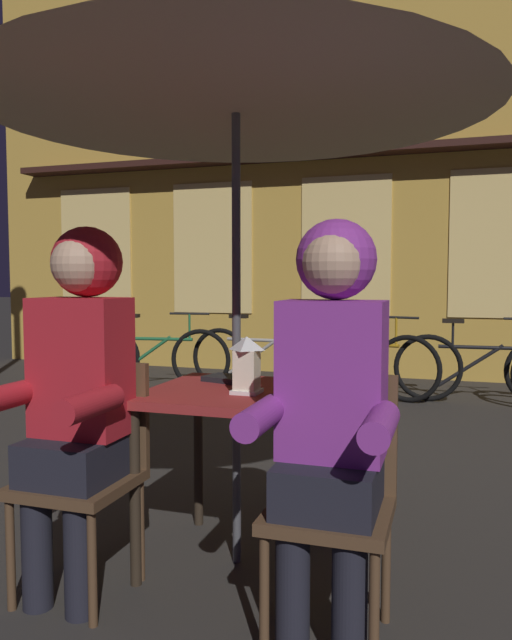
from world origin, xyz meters
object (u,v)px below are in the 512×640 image
object	(u,v)px
lantern	(247,363)
chair_left	(88,463)
cafe_table	(237,413)
book	(228,379)
bicycle_nearest	(155,357)
bicycle_second	(263,359)
person_right_hooded	(331,388)
chair_right	(333,489)
patio_umbrella	(236,66)
person_left_hooded	(77,374)
bicycle_third	(358,363)
bicycle_fourth	(483,368)

from	to	relation	value
lantern	chair_left	size ratio (longest dim) A/B	0.27
cafe_table	lantern	distance (m)	0.24
cafe_table	book	bearing A→B (deg)	121.02
bicycle_nearest	book	bearing A→B (deg)	-57.96
cafe_table	bicycle_second	xyz separation A→B (m)	(-1.06, 3.79, -0.29)
person_right_hooded	chair_left	bearing A→B (deg)	176.61
cafe_table	chair_left	bearing A→B (deg)	-142.45
chair_right	bicycle_second	world-z (taller)	chair_right
patio_umbrella	book	world-z (taller)	patio_umbrella
chair_right	bicycle_second	xyz separation A→B (m)	(-1.54, 4.16, -0.14)
person_left_hooded	person_right_hooded	world-z (taller)	same
person_right_hooded	bicycle_third	bearing A→B (deg)	97.16
bicycle_fourth	chair_right	bearing A→B (deg)	-99.11
book	bicycle_second	bearing A→B (deg)	120.35
patio_umbrella	bicycle_fourth	bearing A→B (deg)	73.15
patio_umbrella	chair_right	xyz separation A→B (m)	(0.48, -0.37, -1.57)
chair_left	book	size ratio (longest dim) A/B	4.35
bicycle_nearest	bicycle_second	world-z (taller)	same
bicycle_nearest	bicycle_fourth	world-z (taller)	same
patio_umbrella	lantern	size ratio (longest dim) A/B	10.00
bicycle_fourth	chair_left	bearing A→B (deg)	-111.38
bicycle_nearest	bicycle_fourth	size ratio (longest dim) A/B	0.99
chair_left	chair_right	size ratio (longest dim) A/B	1.00
lantern	person_right_hooded	bearing A→B (deg)	-40.73
lantern	person_right_hooded	world-z (taller)	person_right_hooded
cafe_table	book	distance (m)	0.23
chair_right	bicycle_third	bearing A→B (deg)	97.26
book	cafe_table	bearing A→B (deg)	-43.46
patio_umbrella	bicycle_fourth	distance (m)	4.31
lantern	bicycle_fourth	world-z (taller)	lantern
person_left_hooded	book	xyz separation A→B (m)	(0.38, 0.60, -0.09)
lantern	bicycle_second	bearing A→B (deg)	106.33
person_right_hooded	bicycle_third	distance (m)	4.24
person_right_hooded	bicycle_second	bearing A→B (deg)	110.09
cafe_table	chair_left	distance (m)	0.62
lantern	book	xyz separation A→B (m)	(-0.17, 0.25, -0.11)
chair_left	bicycle_nearest	distance (m)	4.31
chair_left	chair_right	distance (m)	0.96
chair_right	person_right_hooded	bearing A→B (deg)	-90.00
patio_umbrella	bicycle_second	size ratio (longest dim) A/B	1.37
patio_umbrella	bicycle_nearest	distance (m)	4.54
person_right_hooded	lantern	bearing A→B (deg)	139.27
patio_umbrella	bicycle_third	world-z (taller)	patio_umbrella
chair_right	book	world-z (taller)	chair_right
book	person_right_hooded	bearing A→B (deg)	-30.21
patio_umbrella	bicycle_nearest	bearing A→B (deg)	121.99
cafe_table	chair_right	size ratio (longest dim) A/B	0.85
patio_umbrella	lantern	xyz separation A→B (m)	(0.07, -0.07, -1.20)
person_right_hooded	bicycle_second	xyz separation A→B (m)	(-1.54, 4.22, -0.50)
bicycle_third	person_right_hooded	bearing A→B (deg)	-82.84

